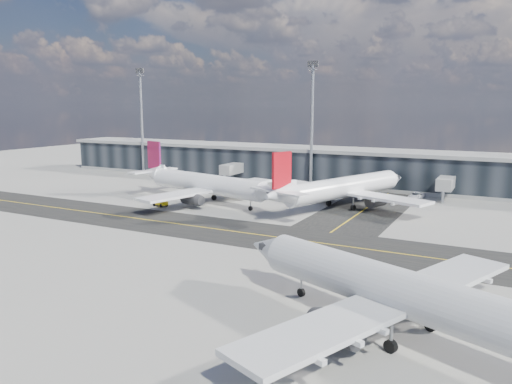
# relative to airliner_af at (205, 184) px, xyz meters

# --- Properties ---
(ground) EXTENTS (300.00, 300.00, 0.00)m
(ground) POSITION_rel_airliner_af_xyz_m (12.07, -21.33, -3.77)
(ground) COLOR gray
(ground) RESTS_ON ground
(taxiway_lanes) EXTENTS (180.00, 63.00, 0.03)m
(taxiway_lanes) POSITION_rel_airliner_af_xyz_m (15.98, -10.59, -3.76)
(taxiway_lanes) COLOR black
(taxiway_lanes) RESTS_ON ground
(terminal_concourse) EXTENTS (152.00, 19.80, 8.80)m
(terminal_concourse) POSITION_rel_airliner_af_xyz_m (12.11, 33.60, 0.32)
(terminal_concourse) COLOR black
(terminal_concourse) RESTS_ON ground
(floodlight_masts) EXTENTS (102.50, 0.70, 28.90)m
(floodlight_masts) POSITION_rel_airliner_af_xyz_m (12.07, 26.67, 11.84)
(floodlight_masts) COLOR gray
(floodlight_masts) RESTS_ON ground
(airliner_af) EXTENTS (38.19, 32.81, 11.40)m
(airliner_af) POSITION_rel_airliner_af_xyz_m (0.00, 0.00, 0.00)
(airliner_af) COLOR white
(airliner_af) RESTS_ON ground
(airliner_redtail) EXTENTS (32.61, 37.71, 11.57)m
(airliner_redtail) POSITION_rel_airliner_af_xyz_m (25.84, 7.43, 0.06)
(airliner_redtail) COLOR white
(airliner_redtail) RESTS_ON ground
(airliner_near) EXTENTS (37.73, 32.64, 11.64)m
(airliner_near) POSITION_rel_airliner_af_xyz_m (47.28, -41.65, 0.08)
(airliner_near) COLOR #B7B9BC
(airliner_near) RESTS_ON ground
(baggage_tug) EXTENTS (3.25, 2.12, 1.88)m
(baggage_tug) POSITION_rel_airliner_af_xyz_m (-5.07, -7.35, -2.82)
(baggage_tug) COLOR #DDB80B
(baggage_tug) RESTS_ON ground
(service_van) EXTENTS (2.92, 5.56, 1.49)m
(service_van) POSITION_rel_airliner_af_xyz_m (36.73, 22.67, -3.02)
(service_van) COLOR white
(service_van) RESTS_ON ground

